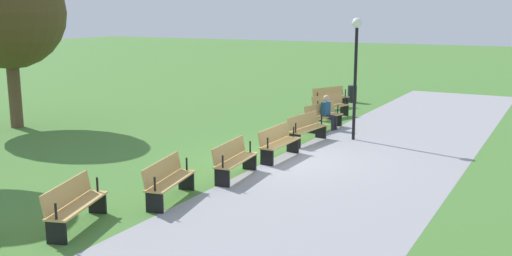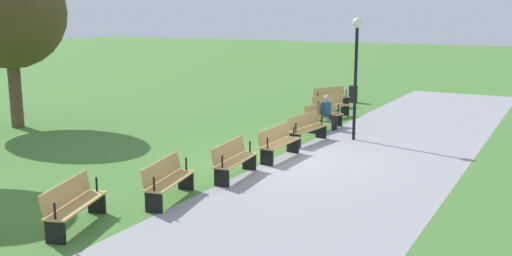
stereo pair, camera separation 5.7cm
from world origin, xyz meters
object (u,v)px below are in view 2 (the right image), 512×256
at_px(tree_1, 9,13).
at_px(person_seated, 328,111).
at_px(bench_6, 168,179).
at_px(trash_bin, 353,94).
at_px(bench_3, 307,128).
at_px(lamp_post, 356,55).
at_px(bench_1, 330,106).
at_px(bench_5, 234,159).
at_px(bench_0, 331,97).
at_px(bench_4, 278,142).
at_px(bench_2, 323,116).
at_px(bench_7, 73,203).

bearing_deg(tree_1, person_seated, 116.52).
xyz_separation_m(bench_6, trash_bin, (-15.25, -1.13, -0.09)).
relative_size(bench_3, lamp_post, 0.47).
relative_size(person_seated, lamp_post, 0.31).
bearing_deg(person_seated, bench_1, -148.43).
distance_m(bench_5, tree_1, 10.80).
relative_size(bench_1, tree_1, 0.31).
height_order(bench_0, trash_bin, bench_0).
bearing_deg(bench_3, trash_bin, -164.15).
distance_m(bench_1, bench_4, 6.71).
bearing_deg(tree_1, bench_3, 104.67).
distance_m(bench_2, bench_4, 4.48).
distance_m(bench_2, bench_6, 8.91).
distance_m(bench_1, bench_2, 2.24).
bearing_deg(tree_1, bench_1, 127.58).
xyz_separation_m(bench_7, trash_bin, (-17.42, -0.55, -0.09)).
distance_m(bench_1, bench_5, 8.91).
xyz_separation_m(bench_2, person_seated, (-0.07, 0.16, 0.16)).
bearing_deg(bench_1, tree_1, -34.32).
xyz_separation_m(bench_3, tree_1, (2.63, -10.04, 3.50)).
relative_size(bench_2, bench_4, 1.03).
xyz_separation_m(bench_4, tree_1, (0.39, -10.16, 3.50)).
xyz_separation_m(bench_5, tree_1, (-1.85, -10.04, 3.50)).
bearing_deg(bench_5, trash_bin, -179.56).
xyz_separation_m(bench_0, trash_bin, (-2.08, 0.25, -0.09)).
relative_size(bench_1, bench_3, 1.01).
bearing_deg(person_seated, bench_2, -53.91).
height_order(bench_6, bench_7, same).
bearing_deg(bench_2, bench_7, 9.07).
xyz_separation_m(bench_3, bench_4, (2.24, 0.12, 0.00)).
relative_size(bench_4, bench_6, 0.97).
distance_m(bench_2, person_seated, 0.24).
distance_m(bench_1, lamp_post, 4.49).
relative_size(bench_2, bench_5, 1.01).
bearing_deg(lamp_post, bench_1, -147.51).
bearing_deg(bench_0, bench_7, 27.14).
xyz_separation_m(bench_1, lamp_post, (3.29, 2.09, 2.23)).
bearing_deg(bench_2, bench_4, 18.06).
height_order(bench_5, lamp_post, lamp_post).
xyz_separation_m(bench_3, person_seated, (-2.29, -0.19, 0.16)).
distance_m(bench_4, person_seated, 4.54).
relative_size(bench_2, person_seated, 1.52).
bearing_deg(trash_bin, bench_1, 7.49).
bearing_deg(trash_bin, bench_4, 8.41).
relative_size(bench_4, bench_7, 0.97).
height_order(bench_2, tree_1, tree_1).
relative_size(bench_7, tree_1, 0.31).
height_order(bench_6, person_seated, person_seated).
height_order(bench_4, bench_6, same).
bearing_deg(bench_7, person_seated, 158.09).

